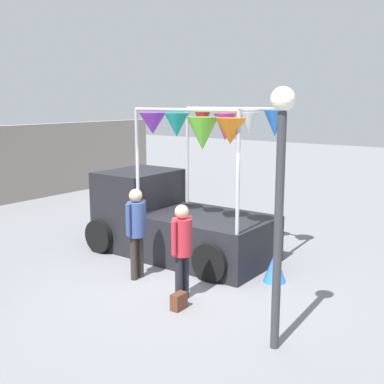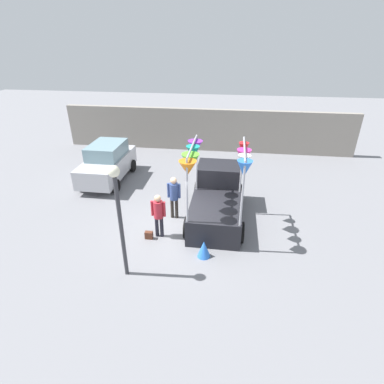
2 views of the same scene
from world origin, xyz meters
TOP-DOWN VIEW (x-y plane):
  - ground_plane at (0.00, 0.00)m, footprint 60.00×60.00m
  - vendor_truck at (1.22, 1.16)m, footprint 2.47×4.12m
  - person_customer at (-0.74, -0.60)m, footprint 0.53×0.34m
  - person_vendor at (-0.44, 0.73)m, footprint 0.53×0.34m
  - handbag at (-1.09, -0.80)m, footprint 0.28×0.16m
  - street_lamp at (-1.28, -2.65)m, footprint 0.32×0.32m
  - folded_kite_bundle_azure at (0.98, -1.51)m, footprint 0.62×0.62m

SIDE VIEW (x-z plane):
  - ground_plane at x=0.00m, z-range 0.00..0.00m
  - handbag at x=-1.09m, z-range 0.00..0.28m
  - folded_kite_bundle_azure at x=0.98m, z-range 0.00..0.60m
  - vendor_truck at x=1.22m, z-range -0.69..2.58m
  - person_customer at x=-0.74m, z-range 0.18..1.87m
  - person_vendor at x=-0.44m, z-range 0.19..1.97m
  - street_lamp at x=-1.28m, z-range 0.58..4.17m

